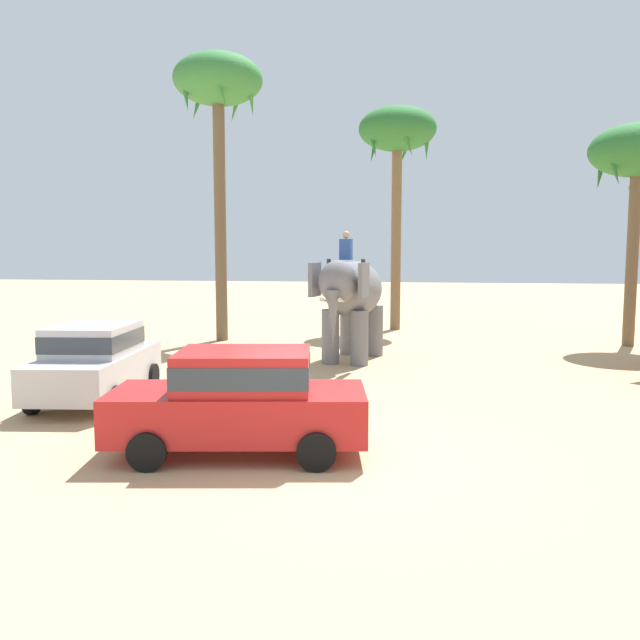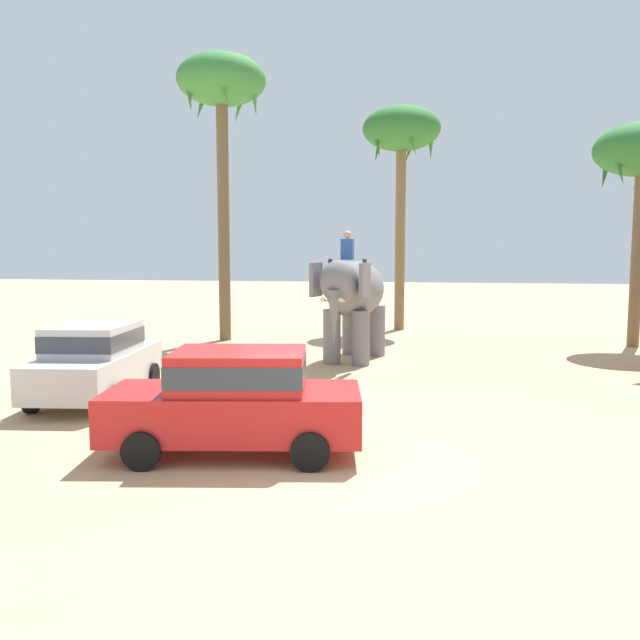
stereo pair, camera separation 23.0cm
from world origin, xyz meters
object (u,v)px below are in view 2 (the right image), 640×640
object	(u,v)px
car_sedan_foreground	(236,397)
palm_tree_left_of_road	(401,136)
elephant_with_mahout	(353,295)
palm_tree_behind_elephant	(222,92)
car_parked_far_side	(96,359)

from	to	relation	value
car_sedan_foreground	palm_tree_left_of_road	distance (m)	18.82
elephant_with_mahout	palm_tree_behind_elephant	bearing A→B (deg)	144.16
palm_tree_behind_elephant	palm_tree_left_of_road	distance (m)	7.68
car_parked_far_side	palm_tree_left_of_road	xyz separation A→B (m)	(6.04, 14.19, 7.08)
car_parked_far_side	palm_tree_behind_elephant	xyz separation A→B (m)	(-0.21, 9.85, 8.09)
car_sedan_foreground	palm_tree_left_of_road	size ratio (longest dim) A/B	0.47
car_sedan_foreground	palm_tree_behind_elephant	bearing A→B (deg)	108.69
car_sedan_foreground	palm_tree_behind_elephant	world-z (taller)	palm_tree_behind_elephant
car_parked_far_side	palm_tree_left_of_road	world-z (taller)	palm_tree_left_of_road
elephant_with_mahout	palm_tree_left_of_road	size ratio (longest dim) A/B	0.43
palm_tree_behind_elephant	elephant_with_mahout	bearing A→B (deg)	-35.84
car_parked_far_side	palm_tree_behind_elephant	size ratio (longest dim) A/B	0.41
palm_tree_behind_elephant	palm_tree_left_of_road	xyz separation A→B (m)	(6.26, 4.34, -1.01)
elephant_with_mahout	palm_tree_left_of_road	distance (m)	10.16
car_sedan_foreground	elephant_with_mahout	distance (m)	9.32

